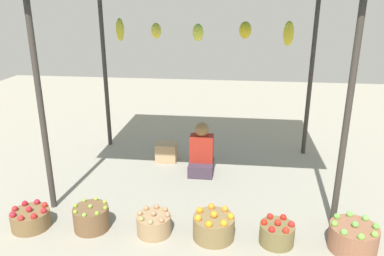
{
  "coord_description": "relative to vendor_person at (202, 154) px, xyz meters",
  "views": [
    {
      "loc": [
        0.54,
        -5.01,
        2.47
      ],
      "look_at": [
        0.0,
        -0.61,
        0.95
      ],
      "focal_mm": 35.21,
      "sensor_mm": 36.0,
      "label": 1
    }
  ],
  "objects": [
    {
      "name": "market_stall_structure",
      "position": [
        -0.04,
        -0.12,
        2.05
      ],
      "size": [
        3.68,
        2.48,
        2.53
      ],
      "color": "#38332D",
      "rests_on": "ground"
    },
    {
      "name": "vendor_person",
      "position": [
        0.0,
        0.0,
        0.0
      ],
      "size": [
        0.36,
        0.44,
        0.78
      ],
      "color": "#3E303F",
      "rests_on": "ground"
    },
    {
      "name": "wooden_crate_near_vendor",
      "position": [
        -0.6,
        0.37,
        -0.15
      ],
      "size": [
        0.33,
        0.29,
        0.3
      ],
      "primitive_type": "cube",
      "color": "tan",
      "rests_on": "ground"
    },
    {
      "name": "basket_oranges",
      "position": [
        0.29,
        -1.61,
        -0.16
      ],
      "size": [
        0.45,
        0.45,
        0.32
      ],
      "color": "olive",
      "rests_on": "ground"
    },
    {
      "name": "basket_limes",
      "position": [
        -1.09,
        -1.61,
        -0.16
      ],
      "size": [
        0.4,
        0.4,
        0.3
      ],
      "color": "brown",
      "rests_on": "ground"
    },
    {
      "name": "basket_green_apples",
      "position": [
        1.74,
        -1.64,
        -0.16
      ],
      "size": [
        0.49,
        0.49,
        0.33
      ],
      "color": "#8E5B42",
      "rests_on": "ground"
    },
    {
      "name": "basket_potatoes",
      "position": [
        -0.37,
        -1.62,
        -0.18
      ],
      "size": [
        0.38,
        0.38,
        0.28
      ],
      "color": "#9E7E58",
      "rests_on": "ground"
    },
    {
      "name": "basket_red_tomatoes",
      "position": [
        0.97,
        -1.63,
        -0.18
      ],
      "size": [
        0.37,
        0.37,
        0.28
      ],
      "color": "brown",
      "rests_on": "ground"
    },
    {
      "name": "ground_plane",
      "position": [
        -0.05,
        -0.12,
        -0.3
      ],
      "size": [
        14.0,
        14.0,
        0.0
      ],
      "primitive_type": "plane",
      "color": "gray"
    },
    {
      "name": "basket_red_apples",
      "position": [
        -1.79,
        -1.67,
        -0.19
      ],
      "size": [
        0.43,
        0.43,
        0.26
      ],
      "color": "brown",
      "rests_on": "ground"
    }
  ]
}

